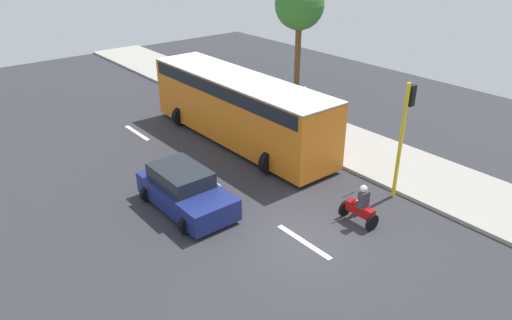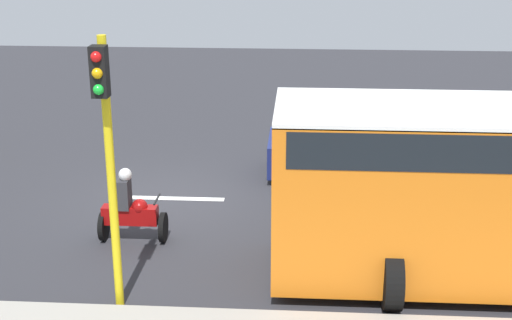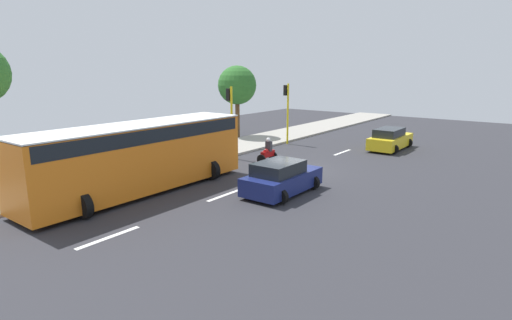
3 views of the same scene
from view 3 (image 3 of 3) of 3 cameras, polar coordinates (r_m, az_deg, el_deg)
ground_plane at (r=23.30m, az=5.56°, el=-1.43°), size 40.00×60.00×0.10m
sidewalk at (r=27.48m, az=-6.96°, el=0.97°), size 4.00×60.00×0.15m
lane_stripe_far_north at (r=33.90m, az=16.27°, el=2.65°), size 0.20×2.40×0.01m
lane_stripe_north at (r=28.46m, az=11.91°, el=1.05°), size 0.20×2.40×0.01m
lane_stripe_mid at (r=23.28m, az=5.56°, el=-1.29°), size 0.20×2.40×0.01m
lane_stripe_south at (r=18.61m, az=-4.21°, el=-4.84°), size 0.20×2.40×0.01m
lane_stripe_far_south at (r=14.92m, az=-19.80°, el=-10.11°), size 0.20×2.40×0.01m
car_dark_blue at (r=18.64m, az=3.57°, el=-2.54°), size 2.30×4.14×1.52m
car_yellow_cab at (r=30.28m, az=18.14°, el=2.74°), size 2.18×4.53×1.52m
city_bus at (r=19.31m, az=-15.90°, el=0.98°), size 3.20×11.00×3.16m
motorcycle at (r=24.69m, az=1.62°, el=1.08°), size 0.60×1.30×1.53m
pedestrian_near_signal at (r=23.06m, az=-22.62°, el=0.33°), size 0.40×0.24×1.69m
traffic_light_corner at (r=25.63m, az=-3.58°, el=6.66°), size 0.49×0.24×4.50m
traffic_light_midblock at (r=30.78m, az=4.31°, el=7.65°), size 0.49×0.24×4.50m
street_tree_north at (r=33.67m, az=-2.63°, el=10.30°), size 3.12×3.12×5.82m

